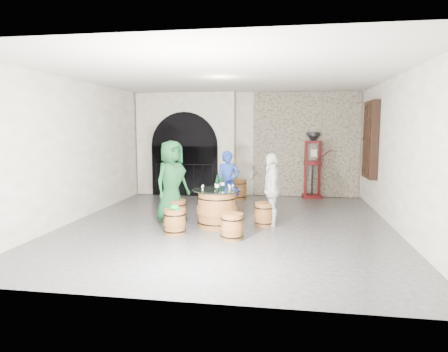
% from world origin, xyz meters
% --- Properties ---
extents(ground, '(8.00, 8.00, 0.00)m').
position_xyz_m(ground, '(0.00, 0.00, 0.00)').
color(ground, '#313134').
rests_on(ground, ground).
extents(wall_back, '(8.00, 0.00, 8.00)m').
position_xyz_m(wall_back, '(0.00, 4.00, 1.60)').
color(wall_back, silver).
rests_on(wall_back, ground).
extents(wall_front, '(8.00, 0.00, 8.00)m').
position_xyz_m(wall_front, '(0.00, -4.00, 1.60)').
color(wall_front, silver).
rests_on(wall_front, ground).
extents(wall_left, '(0.00, 8.00, 8.00)m').
position_xyz_m(wall_left, '(-3.50, 0.00, 1.60)').
color(wall_left, silver).
rests_on(wall_left, ground).
extents(wall_right, '(0.00, 8.00, 8.00)m').
position_xyz_m(wall_right, '(3.50, 0.00, 1.60)').
color(wall_right, silver).
rests_on(wall_right, ground).
extents(ceiling, '(8.00, 8.00, 0.00)m').
position_xyz_m(ceiling, '(0.00, 0.00, 3.20)').
color(ceiling, beige).
rests_on(ceiling, wall_back).
extents(stone_facing_panel, '(3.20, 0.12, 3.18)m').
position_xyz_m(stone_facing_panel, '(1.80, 3.94, 1.60)').
color(stone_facing_panel, gray).
rests_on(stone_facing_panel, ground).
extents(arched_opening, '(3.10, 0.60, 3.19)m').
position_xyz_m(arched_opening, '(-1.90, 3.74, 1.58)').
color(arched_opening, silver).
rests_on(arched_opening, ground).
extents(shuttered_window, '(0.23, 1.10, 2.00)m').
position_xyz_m(shuttered_window, '(3.38, 2.40, 1.80)').
color(shuttered_window, black).
rests_on(shuttered_window, wall_right).
extents(barrel_table, '(1.05, 1.05, 0.81)m').
position_xyz_m(barrel_table, '(-0.20, -0.27, 0.40)').
color(barrel_table, brown).
rests_on(barrel_table, ground).
extents(barrel_stool_left, '(0.45, 0.45, 0.50)m').
position_xyz_m(barrel_stool_left, '(-1.18, 0.03, 0.25)').
color(barrel_stool_left, brown).
rests_on(barrel_stool_left, ground).
extents(barrel_stool_far, '(0.45, 0.45, 0.50)m').
position_xyz_m(barrel_stool_far, '(-0.16, 0.76, 0.25)').
color(barrel_stool_far, brown).
rests_on(barrel_stool_far, ground).
extents(barrel_stool_right, '(0.45, 0.45, 0.50)m').
position_xyz_m(barrel_stool_right, '(0.79, 0.00, 0.25)').
color(barrel_stool_right, brown).
rests_on(barrel_stool_right, ground).
extents(barrel_stool_near_right, '(0.45, 0.45, 0.50)m').
position_xyz_m(barrel_stool_near_right, '(0.25, -1.19, 0.25)').
color(barrel_stool_near_right, brown).
rests_on(barrel_stool_near_right, ground).
extents(barrel_stool_near_left, '(0.45, 0.45, 0.50)m').
position_xyz_m(barrel_stool_near_left, '(-0.94, -0.98, 0.25)').
color(barrel_stool_near_left, brown).
rests_on(barrel_stool_near_left, ground).
extents(green_cap, '(0.23, 0.18, 0.10)m').
position_xyz_m(green_cap, '(-0.93, -0.98, 0.54)').
color(green_cap, '#0D9830').
rests_on(green_cap, barrel_stool_near_left).
extents(person_green, '(0.95, 1.07, 1.83)m').
position_xyz_m(person_green, '(-1.30, 0.07, 0.92)').
color(person_green, '#134521').
rests_on(person_green, ground).
extents(person_blue, '(0.61, 0.45, 1.56)m').
position_xyz_m(person_blue, '(-0.15, 0.96, 0.78)').
color(person_blue, navy).
rests_on(person_blue, ground).
extents(person_white, '(0.48, 0.96, 1.58)m').
position_xyz_m(person_white, '(0.93, 0.04, 0.79)').
color(person_white, silver).
rests_on(person_white, ground).
extents(wine_bottle_left, '(0.08, 0.08, 0.32)m').
position_xyz_m(wine_bottle_left, '(-0.20, -0.19, 0.94)').
color(wine_bottle_left, black).
rests_on(wine_bottle_left, barrel_table).
extents(wine_bottle_center, '(0.08, 0.08, 0.32)m').
position_xyz_m(wine_bottle_center, '(-0.18, -0.39, 0.94)').
color(wine_bottle_center, black).
rests_on(wine_bottle_center, barrel_table).
extents(wine_bottle_right, '(0.08, 0.08, 0.32)m').
position_xyz_m(wine_bottle_right, '(-0.12, -0.09, 0.94)').
color(wine_bottle_right, black).
rests_on(wine_bottle_right, barrel_table).
extents(tasting_glass_a, '(0.05, 0.05, 0.10)m').
position_xyz_m(tasting_glass_a, '(-0.49, -0.40, 0.85)').
color(tasting_glass_a, '#B26D22').
rests_on(tasting_glass_a, barrel_table).
extents(tasting_glass_b, '(0.05, 0.05, 0.10)m').
position_xyz_m(tasting_glass_b, '(0.11, -0.15, 0.85)').
color(tasting_glass_b, '#B26D22').
rests_on(tasting_glass_b, barrel_table).
extents(tasting_glass_c, '(0.05, 0.05, 0.10)m').
position_xyz_m(tasting_glass_c, '(-0.29, 0.01, 0.85)').
color(tasting_glass_c, '#B26D22').
rests_on(tasting_glass_c, barrel_table).
extents(tasting_glass_d, '(0.05, 0.05, 0.10)m').
position_xyz_m(tasting_glass_d, '(0.02, -0.09, 0.85)').
color(tasting_glass_d, '#B26D22').
rests_on(tasting_glass_d, barrel_table).
extents(tasting_glass_e, '(0.05, 0.05, 0.10)m').
position_xyz_m(tasting_glass_e, '(0.09, -0.37, 0.85)').
color(tasting_glass_e, '#B26D22').
rests_on(tasting_glass_e, barrel_table).
extents(tasting_glass_f, '(0.05, 0.05, 0.10)m').
position_xyz_m(tasting_glass_f, '(-0.51, -0.28, 0.85)').
color(tasting_glass_f, '#B26D22').
rests_on(tasting_glass_f, barrel_table).
extents(side_barrel, '(0.45, 0.45, 0.60)m').
position_xyz_m(side_barrel, '(-0.14, 3.08, 0.30)').
color(side_barrel, brown).
rests_on(side_barrel, ground).
extents(corking_press, '(0.83, 0.49, 1.97)m').
position_xyz_m(corking_press, '(2.01, 3.70, 1.15)').
color(corking_press, '#4F0D10').
rests_on(corking_press, ground).
extents(control_box, '(0.18, 0.10, 0.22)m').
position_xyz_m(control_box, '(2.05, 3.86, 1.35)').
color(control_box, silver).
rests_on(control_box, wall_back).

